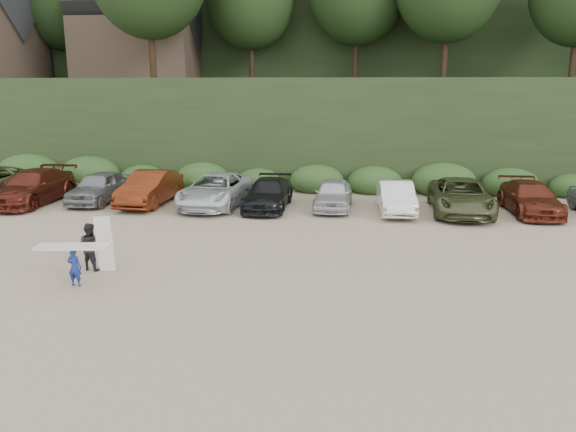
# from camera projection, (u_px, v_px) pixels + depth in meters

# --- Properties ---
(ground) EXTENTS (120.00, 120.00, 0.00)m
(ground) POSITION_uv_depth(u_px,v_px,m) (250.00, 282.00, 16.41)
(ground) COLOR tan
(ground) RESTS_ON ground
(hillside_backdrop) EXTENTS (90.00, 41.50, 28.00)m
(hillside_backdrop) POSITION_uv_depth(u_px,v_px,m) (320.00, 19.00, 48.64)
(hillside_backdrop) COLOR black
(hillside_backdrop) RESTS_ON ground
(parked_cars) EXTENTS (39.29, 6.28, 1.64)m
(parked_cars) POSITION_uv_depth(u_px,v_px,m) (228.00, 191.00, 26.29)
(parked_cars) COLOR #B2B2B7
(parked_cars) RESTS_ON ground
(child_surfer) EXTENTS (2.07, 0.82, 1.21)m
(child_surfer) POSITION_uv_depth(u_px,v_px,m) (74.00, 258.00, 15.90)
(child_surfer) COLOR navy
(child_surfer) RESTS_ON ground
(adult_surfer) EXTENTS (1.22, 0.71, 1.76)m
(adult_surfer) POSITION_uv_depth(u_px,v_px,m) (91.00, 246.00, 17.32)
(adult_surfer) COLOR black
(adult_surfer) RESTS_ON ground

